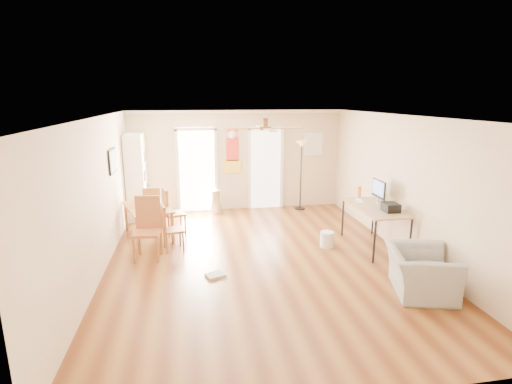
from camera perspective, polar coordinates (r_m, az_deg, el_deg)
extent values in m
plane|color=brown|center=(7.29, 0.81, -9.94)|extent=(7.00, 7.00, 0.00)
cube|color=red|center=(10.19, -3.46, 5.93)|extent=(0.46, 0.03, 1.10)
cube|color=white|center=(10.62, 8.36, 6.94)|extent=(0.50, 0.04, 0.60)
cube|color=black|center=(8.19, -20.21, 4.28)|extent=(0.04, 0.66, 0.48)
cylinder|color=silver|center=(10.10, -5.85, -1.37)|extent=(0.36, 0.36, 0.62)
cube|color=white|center=(8.35, 14.87, -1.22)|extent=(0.22, 0.40, 0.01)
cube|color=black|center=(7.74, 19.07, -2.12)|extent=(0.27, 0.32, 0.16)
cylinder|color=orange|center=(8.58, 14.83, 0.00)|extent=(0.10, 0.10, 0.25)
cylinder|color=silver|center=(7.98, 10.31, -6.81)|extent=(0.29, 0.29, 0.31)
cylinder|color=white|center=(6.98, 22.23, -10.75)|extent=(0.32, 0.32, 0.30)
cube|color=#A3A39E|center=(6.71, -5.97, -11.97)|extent=(0.36, 0.33, 0.04)
imported|color=gray|center=(6.54, 22.83, -10.69)|extent=(1.17, 1.26, 0.68)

